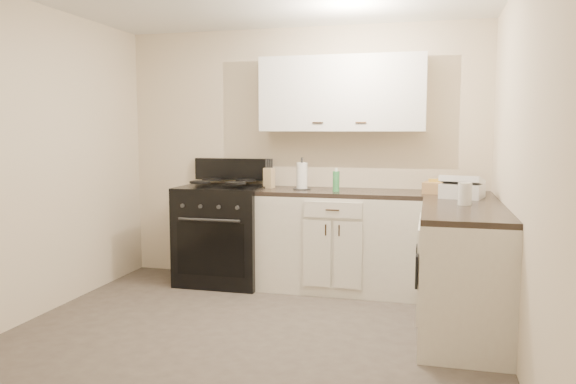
% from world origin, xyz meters
% --- Properties ---
extents(floor, '(3.60, 3.60, 0.00)m').
position_xyz_m(floor, '(0.00, 0.00, 0.00)').
color(floor, '#473F38').
rests_on(floor, ground).
extents(wall_back, '(3.60, 0.00, 3.60)m').
position_xyz_m(wall_back, '(0.00, 1.80, 1.25)').
color(wall_back, beige).
rests_on(wall_back, ground).
extents(wall_right, '(0.00, 3.60, 3.60)m').
position_xyz_m(wall_right, '(1.80, 0.00, 1.25)').
color(wall_right, beige).
rests_on(wall_right, ground).
extents(wall_left, '(0.00, 3.60, 3.60)m').
position_xyz_m(wall_left, '(-1.80, 0.00, 1.25)').
color(wall_left, beige).
rests_on(wall_left, ground).
extents(wall_front, '(3.60, 0.00, 3.60)m').
position_xyz_m(wall_front, '(0.00, -1.80, 1.25)').
color(wall_front, beige).
rests_on(wall_front, ground).
extents(base_cabinets_back, '(1.55, 0.60, 0.90)m').
position_xyz_m(base_cabinets_back, '(0.43, 1.50, 0.45)').
color(base_cabinets_back, silver).
rests_on(base_cabinets_back, floor).
extents(base_cabinets_right, '(0.60, 1.90, 0.90)m').
position_xyz_m(base_cabinets_right, '(1.50, 0.85, 0.45)').
color(base_cabinets_right, silver).
rests_on(base_cabinets_right, floor).
extents(countertop_back, '(1.55, 0.60, 0.04)m').
position_xyz_m(countertop_back, '(0.43, 1.50, 0.92)').
color(countertop_back, black).
rests_on(countertop_back, base_cabinets_back).
extents(countertop_right, '(0.60, 1.90, 0.04)m').
position_xyz_m(countertop_right, '(1.50, 0.85, 0.92)').
color(countertop_right, black).
rests_on(countertop_right, base_cabinets_right).
extents(upper_cabinets, '(1.55, 0.30, 0.70)m').
position_xyz_m(upper_cabinets, '(0.43, 1.65, 1.84)').
color(upper_cabinets, white).
rests_on(upper_cabinets, wall_back).
extents(stove, '(0.82, 0.70, 0.99)m').
position_xyz_m(stove, '(-0.71, 1.48, 0.46)').
color(stove, black).
rests_on(stove, floor).
extents(knife_block, '(0.11, 0.10, 0.19)m').
position_xyz_m(knife_block, '(-0.27, 1.57, 1.04)').
color(knife_block, tan).
rests_on(knife_block, countertop_back).
extents(paper_towel, '(0.12, 0.12, 0.25)m').
position_xyz_m(paper_towel, '(0.07, 1.51, 1.07)').
color(paper_towel, white).
rests_on(paper_towel, countertop_back).
extents(soap_bottle, '(0.08, 0.08, 0.19)m').
position_xyz_m(soap_bottle, '(0.42, 1.40, 1.03)').
color(soap_bottle, '#3B9A52').
rests_on(soap_bottle, countertop_back).
extents(wicker_basket, '(0.33, 0.25, 0.10)m').
position_xyz_m(wicker_basket, '(1.35, 1.47, 0.99)').
color(wicker_basket, tan).
rests_on(wicker_basket, countertop_right).
extents(countertop_grill, '(0.39, 0.38, 0.12)m').
position_xyz_m(countertop_grill, '(1.51, 1.19, 1.00)').
color(countertop_grill, white).
rests_on(countertop_grill, countertop_right).
extents(glass_jar, '(0.11, 0.11, 0.17)m').
position_xyz_m(glass_jar, '(1.51, 0.72, 1.02)').
color(glass_jar, silver).
rests_on(glass_jar, countertop_right).
extents(oven_mitt_near, '(0.02, 0.13, 0.23)m').
position_xyz_m(oven_mitt_near, '(1.18, 0.28, 0.52)').
color(oven_mitt_near, black).
rests_on(oven_mitt_near, base_cabinets_right).
extents(oven_mitt_far, '(0.02, 0.16, 0.28)m').
position_xyz_m(oven_mitt_far, '(1.18, 0.44, 0.53)').
color(oven_mitt_far, black).
rests_on(oven_mitt_far, base_cabinets_right).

